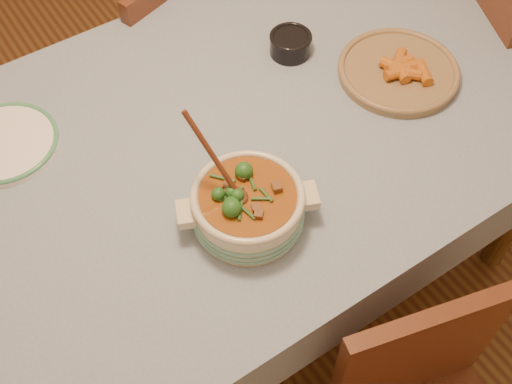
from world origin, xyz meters
TOP-DOWN VIEW (x-y plane):
  - floor at (0.00, 0.00)m, footprint 4.50×4.50m
  - dining_table at (0.00, 0.00)m, footprint 1.68×1.08m
  - stew_casserole at (-0.16, -0.25)m, footprint 0.31×0.31m
  - white_plate at (-0.53, 0.26)m, footprint 0.32×0.32m
  - condiment_bowl at (0.24, 0.15)m, footprint 0.15×0.15m
  - fried_plate at (0.42, -0.08)m, footprint 0.40×0.40m
  - chair_far at (0.07, 0.66)m, footprint 0.49×0.49m
  - chair_right at (0.94, -0.02)m, footprint 0.55×0.55m

SIDE VIEW (x-z plane):
  - floor at x=0.00m, z-range 0.00..0.00m
  - chair_far at x=0.07m, z-range 0.06..0.88m
  - chair_right at x=0.94m, z-range 0.06..0.97m
  - dining_table at x=0.00m, z-range 0.29..1.04m
  - white_plate at x=-0.53m, z-range 0.76..0.78m
  - fried_plate at x=0.42m, z-range 0.75..0.80m
  - condiment_bowl at x=0.24m, z-range 0.76..0.82m
  - stew_casserole at x=-0.16m, z-range 0.67..0.96m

